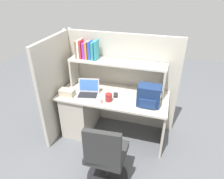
% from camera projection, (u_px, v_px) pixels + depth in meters
% --- Properties ---
extents(ground_plane, '(8.00, 8.00, 0.00)m').
position_uv_depth(ground_plane, '(113.00, 133.00, 3.32)').
color(ground_plane, '#595B60').
extents(desk, '(1.60, 0.70, 0.73)m').
position_uv_depth(desk, '(90.00, 109.00, 3.22)').
color(desk, beige).
rests_on(desk, ground_plane).
extents(cubicle_partition_rear, '(1.84, 0.05, 1.55)m').
position_uv_depth(cubicle_partition_rear, '(119.00, 81.00, 3.26)').
color(cubicle_partition_rear, '#B2ADA0').
rests_on(cubicle_partition_rear, ground_plane).
extents(cubicle_partition_left, '(0.05, 1.06, 1.55)m').
position_uv_depth(cubicle_partition_left, '(59.00, 86.00, 3.11)').
color(cubicle_partition_left, '#B2ADA0').
rests_on(cubicle_partition_left, ground_plane).
extents(overhead_hutch, '(1.44, 0.28, 0.45)m').
position_uv_depth(overhead_hutch, '(117.00, 68.00, 2.96)').
color(overhead_hutch, '#BCB7AC').
rests_on(overhead_hutch, desk).
extents(reference_books_on_shelf, '(0.32, 0.18, 0.28)m').
position_uv_depth(reference_books_on_shelf, '(87.00, 50.00, 2.96)').
color(reference_books_on_shelf, olive).
rests_on(reference_books_on_shelf, overhead_hutch).
extents(laptop, '(0.36, 0.31, 0.22)m').
position_uv_depth(laptop, '(88.00, 91.00, 2.96)').
color(laptop, '#B7BABF').
rests_on(laptop, desk).
extents(backpack, '(0.30, 0.22, 0.29)m').
position_uv_depth(backpack, '(149.00, 96.00, 2.67)').
color(backpack, navy).
rests_on(backpack, desk).
extents(computer_mouse, '(0.08, 0.11, 0.03)m').
position_uv_depth(computer_mouse, '(116.00, 95.00, 2.93)').
color(computer_mouse, '#262628').
rests_on(computer_mouse, desk).
extents(paper_cup, '(0.08, 0.08, 0.09)m').
position_uv_depth(paper_cup, '(99.00, 101.00, 2.75)').
color(paper_cup, white).
rests_on(paper_cup, desk).
extents(tissue_box, '(0.22, 0.13, 0.10)m').
position_uv_depth(tissue_box, '(67.00, 93.00, 2.93)').
color(tissue_box, '#BFB299').
rests_on(tissue_box, desk).
extents(snack_canister, '(0.10, 0.10, 0.11)m').
position_uv_depth(snack_canister, '(109.00, 97.00, 2.80)').
color(snack_canister, maroon).
rests_on(snack_canister, desk).
extents(office_chair, '(0.52, 0.52, 0.93)m').
position_uv_depth(office_chair, '(106.00, 159.00, 2.35)').
color(office_chair, black).
rests_on(office_chair, ground_plane).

